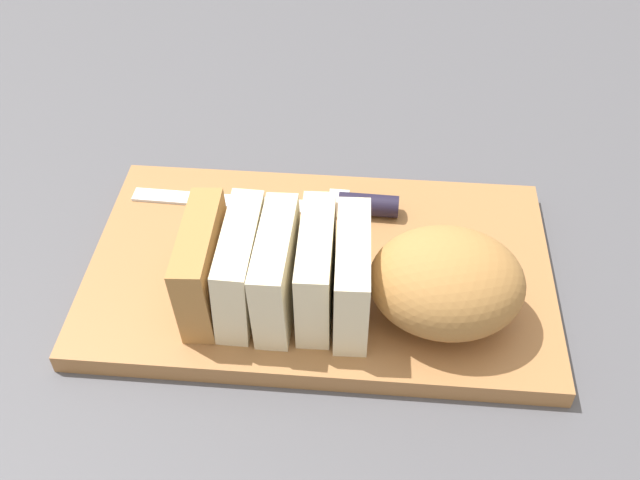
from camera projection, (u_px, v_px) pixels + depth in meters
ground_plane at (320, 276)px, 0.72m from camera, size 3.00×3.00×0.00m
cutting_board at (320, 269)px, 0.71m from camera, size 0.44×0.27×0.02m
bread_loaf at (359, 275)px, 0.64m from camera, size 0.30×0.12×0.08m
bread_knife at (332, 204)px, 0.75m from camera, size 0.28×0.03×0.02m
crumb_near_knife at (363, 276)px, 0.69m from camera, size 0.00×0.00×0.00m
crumb_near_loaf at (300, 310)px, 0.66m from camera, size 0.00×0.00×0.00m
crumb_stray_left at (353, 307)px, 0.66m from camera, size 0.01×0.01×0.01m
crumb_stray_right at (338, 280)px, 0.69m from camera, size 0.01×0.01×0.01m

